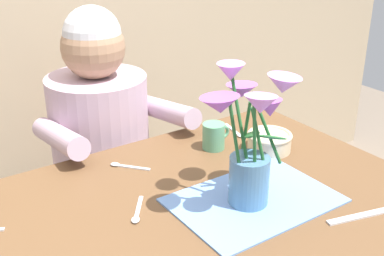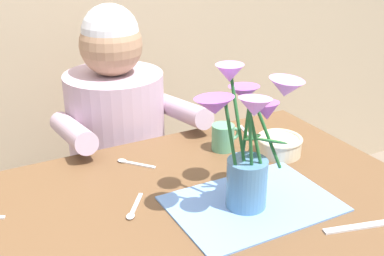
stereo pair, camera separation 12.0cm
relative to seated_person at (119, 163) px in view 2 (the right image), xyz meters
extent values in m
cube|color=brown|center=(-0.04, -0.62, 0.16)|extent=(1.20, 0.80, 0.04)
cylinder|color=brown|center=(0.50, -0.28, -0.21)|extent=(0.06, 0.06, 0.70)
cylinder|color=#4C4C56|center=(0.00, 0.00, -0.36)|extent=(0.30, 0.30, 0.40)
cylinder|color=#BC9EB2|center=(0.00, 0.00, 0.09)|extent=(0.34, 0.34, 0.50)
sphere|color=#A37A5B|center=(0.00, 0.00, 0.44)|extent=(0.21, 0.21, 0.21)
sphere|color=silver|center=(0.00, 0.00, 0.48)|extent=(0.19, 0.19, 0.19)
cylinder|color=#BC9EB2|center=(-0.19, -0.14, 0.22)|extent=(0.07, 0.33, 0.12)
cylinder|color=#BC9EB2|center=(0.19, -0.14, 0.22)|extent=(0.07, 0.33, 0.12)
cube|color=#6B93D1|center=(0.10, -0.69, 0.18)|extent=(0.40, 0.28, 0.00)
cylinder|color=teal|center=(0.08, -0.69, 0.24)|extent=(0.10, 0.10, 0.13)
cylinder|color=#23602D|center=(0.14, -0.68, 0.36)|extent=(0.06, 0.07, 0.18)
cone|color=#CC7FDB|center=(0.19, -0.67, 0.46)|extent=(0.12, 0.12, 0.05)
sphere|color=#E5D14C|center=(0.19, -0.67, 0.47)|extent=(0.02, 0.02, 0.02)
cylinder|color=#23602D|center=(0.10, -0.64, 0.35)|extent=(0.02, 0.05, 0.17)
cone|color=#A351B7|center=(0.12, -0.60, 0.44)|extent=(0.08, 0.08, 0.04)
sphere|color=#E5D14C|center=(0.12, -0.60, 0.44)|extent=(0.02, 0.02, 0.02)
cylinder|color=#23602D|center=(0.07, -0.66, 0.39)|extent=(0.02, 0.08, 0.23)
cone|color=#CC7FDB|center=(0.06, -0.63, 0.51)|extent=(0.09, 0.09, 0.04)
sphere|color=#E5D14C|center=(0.06, -0.63, 0.51)|extent=(0.02, 0.02, 0.02)
cylinder|color=#23602D|center=(0.04, -0.69, 0.36)|extent=(0.04, 0.02, 0.19)
cone|color=#A351B7|center=(-0.01, -0.69, 0.46)|extent=(0.12, 0.12, 0.05)
sphere|color=#E5D14C|center=(-0.01, -0.69, 0.46)|extent=(0.02, 0.02, 0.02)
cylinder|color=#23602D|center=(0.07, -0.72, 0.37)|extent=(0.05, 0.03, 0.20)
cone|color=#CC7FDB|center=(0.05, -0.75, 0.47)|extent=(0.11, 0.10, 0.05)
sphere|color=#E5D14C|center=(0.05, -0.75, 0.47)|extent=(0.02, 0.02, 0.02)
cylinder|color=#23602D|center=(0.09, -0.71, 0.35)|extent=(0.04, 0.03, 0.17)
cone|color=#A351B7|center=(0.10, -0.73, 0.44)|extent=(0.08, 0.08, 0.04)
sphere|color=#E5D14C|center=(0.10, -0.73, 0.44)|extent=(0.02, 0.02, 0.02)
ellipsoid|color=#23602D|center=(0.12, -0.65, 0.34)|extent=(0.09, 0.09, 0.04)
ellipsoid|color=#23602D|center=(0.14, -0.70, 0.35)|extent=(0.09, 0.05, 0.05)
cylinder|color=beige|center=(0.33, -0.50, 0.20)|extent=(0.13, 0.13, 0.05)
torus|color=beige|center=(0.33, -0.50, 0.23)|extent=(0.14, 0.14, 0.01)
cube|color=silver|center=(0.27, -0.89, 0.18)|extent=(0.19, 0.07, 0.00)
cylinder|color=#569970|center=(0.20, -0.39, 0.22)|extent=(0.07, 0.07, 0.08)
torus|color=#569970|center=(0.24, -0.39, 0.22)|extent=(0.04, 0.01, 0.04)
cube|color=silver|center=(0.33, -0.32, 0.18)|extent=(0.03, 0.10, 0.00)
ellipsoid|color=silver|center=(0.32, -0.37, 0.18)|extent=(0.03, 0.03, 0.01)
cube|color=silver|center=(-0.15, -0.56, 0.18)|extent=(0.07, 0.09, 0.00)
ellipsoid|color=silver|center=(-0.18, -0.60, 0.18)|extent=(0.03, 0.03, 0.01)
cube|color=silver|center=(-0.06, -0.37, 0.18)|extent=(0.07, 0.08, 0.00)
ellipsoid|color=silver|center=(-0.10, -0.32, 0.18)|extent=(0.03, 0.03, 0.01)
camera|label=1|loc=(-0.62, -1.47, 0.84)|focal=46.13mm
camera|label=2|loc=(-0.52, -1.53, 0.84)|focal=46.13mm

